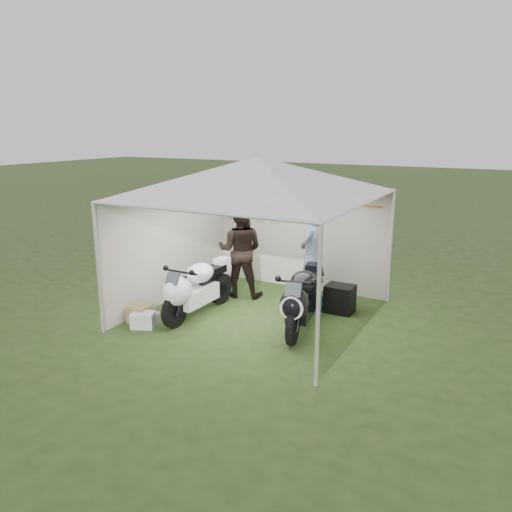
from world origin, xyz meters
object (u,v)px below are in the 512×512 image
(person_dark_jacket, at_px, (240,250))
(person_blue_jacket, at_px, (312,254))
(canopy_tent, at_px, (258,180))
(paddock_stand, at_px, (312,304))
(motorcycle_white, at_px, (195,287))
(crate_1, at_px, (139,314))
(equipment_box, at_px, (340,299))
(crate_2, at_px, (151,318))
(motorcycle_black, at_px, (301,298))
(crate_0, at_px, (143,320))

(person_dark_jacket, xyz_separation_m, person_blue_jacket, (1.42, 0.50, -0.02))
(canopy_tent, height_order, paddock_stand, canopy_tent)
(motorcycle_white, relative_size, paddock_stand, 5.29)
(paddock_stand, height_order, person_blue_jacket, person_blue_jacket)
(crate_1, bearing_deg, paddock_stand, 38.34)
(motorcycle_white, height_order, paddock_stand, motorcycle_white)
(person_blue_jacket, distance_m, equipment_box, 1.13)
(canopy_tent, distance_m, paddock_stand, 2.66)
(equipment_box, xyz_separation_m, crate_1, (-3.09, -2.25, -0.11))
(person_dark_jacket, bearing_deg, canopy_tent, 119.23)
(motorcycle_white, xyz_separation_m, crate_2, (-0.51, -0.69, -0.48))
(person_blue_jacket, xyz_separation_m, equipment_box, (0.77, -0.44, -0.71))
(motorcycle_black, height_order, person_blue_jacket, person_blue_jacket)
(person_dark_jacket, bearing_deg, paddock_stand, 158.54)
(person_dark_jacket, distance_m, crate_2, 2.42)
(motorcycle_black, relative_size, person_blue_jacket, 1.10)
(crate_1, bearing_deg, equipment_box, 36.11)
(motorcycle_white, xyz_separation_m, paddock_stand, (1.84, 1.31, -0.43))
(canopy_tent, relative_size, crate_0, 13.96)
(canopy_tent, bearing_deg, crate_1, -142.10)
(paddock_stand, xyz_separation_m, person_dark_jacket, (-1.69, 0.15, 0.85))
(person_dark_jacket, xyz_separation_m, equipment_box, (2.19, 0.06, -0.72))
(equipment_box, bearing_deg, paddock_stand, -157.56)
(crate_1, bearing_deg, canopy_tent, 37.90)
(person_dark_jacket, height_order, crate_2, person_dark_jacket)
(person_dark_jacket, xyz_separation_m, crate_1, (-0.90, -2.19, -0.84))
(crate_1, bearing_deg, crate_0, -34.89)
(person_blue_jacket, relative_size, crate_0, 4.82)
(motorcycle_black, distance_m, crate_0, 2.87)
(crate_1, bearing_deg, person_dark_jacket, 67.71)
(motorcycle_black, xyz_separation_m, equipment_box, (0.31, 1.18, -0.33))
(person_dark_jacket, xyz_separation_m, crate_0, (-0.67, -2.35, -0.86))
(motorcycle_white, bearing_deg, equipment_box, 34.54)
(canopy_tent, relative_size, person_dark_jacket, 2.84)
(canopy_tent, relative_size, equipment_box, 10.49)
(motorcycle_white, relative_size, crate_0, 5.18)
(person_blue_jacket, relative_size, crate_1, 5.61)
(canopy_tent, bearing_deg, person_dark_jacket, 135.72)
(crate_1, distance_m, crate_2, 0.24)
(equipment_box, height_order, crate_1, equipment_box)
(motorcycle_white, xyz_separation_m, person_dark_jacket, (0.15, 1.46, 0.42))
(motorcycle_black, height_order, equipment_box, motorcycle_black)
(equipment_box, distance_m, crate_1, 3.82)
(equipment_box, relative_size, crate_0, 1.33)
(crate_0, relative_size, crate_1, 1.16)
(motorcycle_white, xyz_separation_m, person_blue_jacket, (1.57, 1.95, 0.40))
(person_blue_jacket, relative_size, crate_2, 7.28)
(crate_0, bearing_deg, motorcycle_white, 59.69)
(crate_2, bearing_deg, canopy_tent, 41.08)
(paddock_stand, xyz_separation_m, crate_0, (-2.36, -2.20, -0.01))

